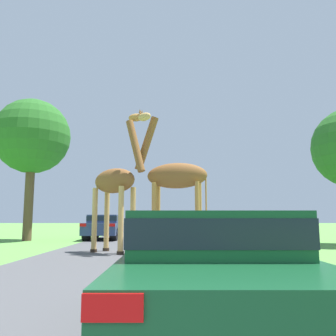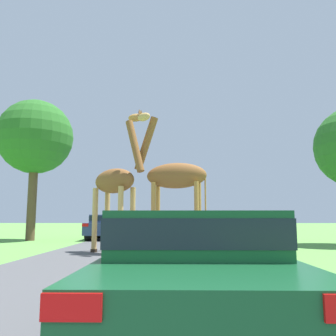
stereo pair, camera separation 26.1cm
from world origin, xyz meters
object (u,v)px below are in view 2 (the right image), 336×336
giraffe_near_road (173,178)px  car_lead_maroon (193,269)px  tree_centre_back (35,138)px  giraffe_companion (116,185)px  car_queue_left (107,226)px  car_queue_right (176,224)px  car_far_ahead (196,225)px

giraffe_near_road → car_lead_maroon: size_ratio=1.30×
giraffe_near_road → tree_centre_back: tree_centre_back is taller
giraffe_companion → car_queue_left: (-1.82, 7.96, -1.69)m
car_queue_left → giraffe_companion: bearing=-77.1°
car_lead_maroon → tree_centre_back: bearing=117.5°
giraffe_companion → giraffe_near_road: bearing=113.1°
car_queue_left → car_queue_right: bearing=58.3°
car_queue_right → car_queue_left: bearing=-121.7°
giraffe_companion → car_far_ahead: (3.47, 8.26, -1.65)m
car_queue_left → car_lead_maroon: bearing=-76.2°
giraffe_near_road → car_queue_left: size_ratio=1.30×
car_lead_maroon → giraffe_companion: bearing=104.7°
car_queue_left → car_far_ahead: 5.30m
giraffe_companion → car_queue_left: size_ratio=1.26×
car_queue_left → tree_centre_back: 6.57m
car_lead_maroon → car_far_ahead: 17.42m
giraffe_companion → tree_centre_back: size_ratio=0.64×
tree_centre_back → car_queue_right: bearing=44.4°
car_lead_maroon → car_far_ahead: car_far_ahead is taller
giraffe_near_road → car_queue_right: bearing=11.1°
car_queue_right → car_far_ahead: size_ratio=1.10×
giraffe_companion → tree_centre_back: bearing=-101.6°
giraffe_companion → car_queue_left: bearing=-129.8°
car_queue_right → tree_centre_back: tree_centre_back is taller
giraffe_companion → car_queue_right: size_ratio=1.17×
giraffe_companion → car_lead_maroon: giraffe_companion is taller
giraffe_near_road → car_far_ahead: bearing=3.0°
giraffe_companion → tree_centre_back: tree_centre_back is taller
car_queue_left → giraffe_near_road: bearing=-65.1°
giraffe_near_road → tree_centre_back: bearing=59.4°
car_lead_maroon → car_queue_left: size_ratio=1.00×
car_far_ahead → tree_centre_back: (-9.30, -1.58, 5.01)m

